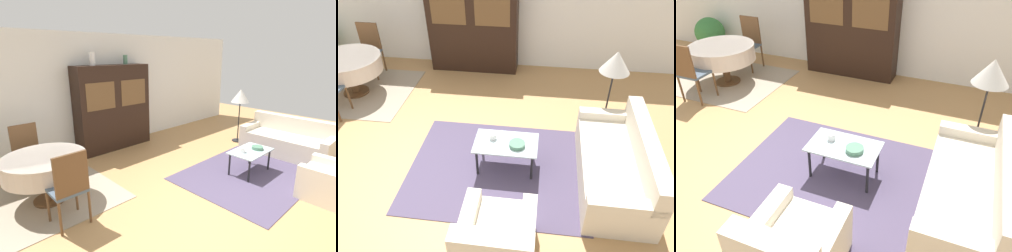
{
  "view_description": "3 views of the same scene",
  "coord_description": "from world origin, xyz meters",
  "views": [
    {
      "loc": [
        -3.06,
        -1.98,
        2.28
      ],
      "look_at": [
        0.2,
        1.4,
        0.95
      ],
      "focal_mm": 28.0,
      "sensor_mm": 36.0,
      "label": 1
    },
    {
      "loc": [
        1.79,
        -3.14,
        3.4
      ],
      "look_at": [
        1.34,
        0.3,
        0.75
      ],
      "focal_mm": 35.0,
      "sensor_mm": 36.0,
      "label": 2
    },
    {
      "loc": [
        2.56,
        -2.68,
        2.86
      ],
      "look_at": [
        1.34,
        0.3,
        0.75
      ],
      "focal_mm": 35.0,
      "sensor_mm": 36.0,
      "label": 3
    }
  ],
  "objects": [
    {
      "name": "ground_plane",
      "position": [
        0.0,
        0.0,
        0.0
      ],
      "size": [
        14.0,
        14.0,
        0.0
      ],
      "primitive_type": "plane",
      "color": "tan"
    },
    {
      "name": "wall_back",
      "position": [
        0.0,
        3.63,
        1.35
      ],
      "size": [
        10.0,
        0.06,
        2.7
      ],
      "color": "white",
      "rests_on": "ground_plane"
    },
    {
      "name": "area_rug",
      "position": [
        1.24,
        0.25,
        0.01
      ],
      "size": [
        2.57,
        2.03,
        0.01
      ],
      "color": "#4C425B",
      "rests_on": "ground_plane"
    },
    {
      "name": "dining_rug",
      "position": [
        -1.86,
        2.05,
        0.01
      ],
      "size": [
        2.13,
        1.88,
        0.01
      ],
      "color": "gray",
      "rests_on": "ground_plane"
    },
    {
      "name": "couch",
      "position": [
        2.87,
        0.21,
        0.3
      ],
      "size": [
        0.88,
        1.92,
        0.82
      ],
      "rotation": [
        0.0,
        0.0,
        1.57
      ],
      "color": "beige",
      "rests_on": "ground_plane"
    },
    {
      "name": "armchair",
      "position": [
        1.43,
        -1.14,
        0.3
      ],
      "size": [
        0.8,
        0.86,
        0.8
      ],
      "color": "beige",
      "rests_on": "ground_plane"
    },
    {
      "name": "coffee_table",
      "position": [
        1.34,
        0.3,
        0.41
      ],
      "size": [
        0.88,
        0.53,
        0.45
      ],
      "color": "black",
      "rests_on": "area_rug"
    },
    {
      "name": "display_cabinet",
      "position": [
        0.26,
        3.35,
        1.0
      ],
      "size": [
        1.83,
        0.47,
        2.0
      ],
      "color": "black",
      "rests_on": "ground_plane"
    },
    {
      "name": "dining_table",
      "position": [
        -1.85,
        1.97,
        0.61
      ],
      "size": [
        1.23,
        1.23,
        0.75
      ],
      "color": "brown",
      "rests_on": "dining_rug"
    },
    {
      "name": "dining_chair_far",
      "position": [
        -1.85,
        2.81,
        0.61
      ],
      "size": [
        0.44,
        0.44,
        1.06
      ],
      "rotation": [
        0.0,
        0.0,
        3.14
      ],
      "color": "brown",
      "rests_on": "dining_rug"
    },
    {
      "name": "floor_lamp",
      "position": [
        2.85,
        1.49,
        1.17
      ],
      "size": [
        0.46,
        0.46,
        1.37
      ],
      "color": "black",
      "rests_on": "ground_plane"
    },
    {
      "name": "cup",
      "position": [
        1.15,
        0.37,
        0.5
      ],
      "size": [
        0.1,
        0.1,
        0.09
      ],
      "color": "white",
      "rests_on": "coffee_table"
    },
    {
      "name": "bowl",
      "position": [
        1.5,
        0.25,
        0.49
      ],
      "size": [
        0.22,
        0.22,
        0.06
      ],
      "color": "#4C7A60",
      "rests_on": "coffee_table"
    }
  ]
}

